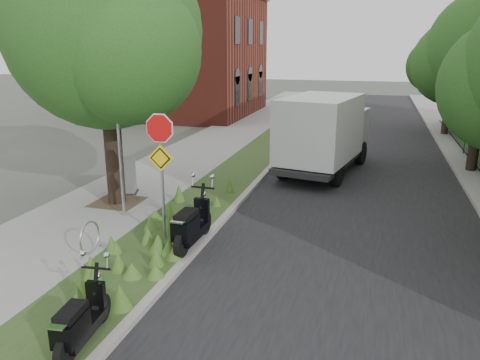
# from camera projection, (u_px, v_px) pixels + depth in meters

# --- Properties ---
(ground) EXTENTS (120.00, 120.00, 0.00)m
(ground) POSITION_uv_depth(u_px,v_px,m) (211.00, 261.00, 10.58)
(ground) COLOR #4C5147
(ground) RESTS_ON ground
(sidewalk_near) EXTENTS (3.50, 60.00, 0.12)m
(sidewalk_near) POSITION_uv_depth(u_px,v_px,m) (196.00, 153.00, 20.94)
(sidewalk_near) COLOR gray
(sidewalk_near) RESTS_ON ground
(verge) EXTENTS (2.00, 60.00, 0.12)m
(verge) POSITION_uv_depth(u_px,v_px,m) (256.00, 157.00, 20.20)
(verge) COLOR #26461E
(verge) RESTS_ON ground
(kerb_near) EXTENTS (0.20, 60.00, 0.13)m
(kerb_near) POSITION_uv_depth(u_px,v_px,m) (278.00, 159.00, 19.93)
(kerb_near) COLOR #9E9991
(kerb_near) RESTS_ON ground
(road) EXTENTS (7.00, 60.00, 0.01)m
(road) POSITION_uv_depth(u_px,v_px,m) (363.00, 166.00, 19.02)
(road) COLOR black
(road) RESTS_ON ground
(kerb_far) EXTENTS (0.20, 60.00, 0.13)m
(kerb_far) POSITION_uv_depth(u_px,v_px,m) (456.00, 170.00, 18.06)
(kerb_far) COLOR #9E9991
(kerb_far) RESTS_ON ground
(street_tree_main) EXTENTS (6.21, 5.54, 7.66)m
(street_tree_main) POSITION_uv_depth(u_px,v_px,m) (104.00, 42.00, 12.99)
(street_tree_main) COLOR black
(street_tree_main) RESTS_ON ground
(bare_post) EXTENTS (0.08, 0.08, 4.00)m
(bare_post) POSITION_uv_depth(u_px,v_px,m) (119.00, 145.00, 12.52)
(bare_post) COLOR #A5A8AD
(bare_post) RESTS_ON ground
(bike_hoop) EXTENTS (0.06, 0.78, 0.77)m
(bike_hoop) POSITION_uv_depth(u_px,v_px,m) (89.00, 237.00, 10.61)
(bike_hoop) COLOR #A5A8AD
(bike_hoop) RESTS_ON ground
(sign_assembly) EXTENTS (0.94, 0.08, 3.22)m
(sign_assembly) POSITION_uv_depth(u_px,v_px,m) (161.00, 151.00, 10.86)
(sign_assembly) COLOR #A5A8AD
(sign_assembly) RESTS_ON ground
(fence_far) EXTENTS (0.04, 24.00, 1.00)m
(fence_far) POSITION_uv_depth(u_px,v_px,m) (478.00, 156.00, 17.71)
(fence_far) COLOR black
(fence_far) RESTS_ON ground
(brick_building) EXTENTS (9.40, 10.40, 8.30)m
(brick_building) POSITION_uv_depth(u_px,v_px,m) (187.00, 53.00, 32.28)
(brick_building) COLOR maroon
(brick_building) RESTS_ON ground
(far_tree_c) EXTENTS (4.37, 3.89, 5.93)m
(far_tree_c) POSITION_uv_depth(u_px,v_px,m) (452.00, 61.00, 24.30)
(far_tree_c) COLOR black
(far_tree_c) RESTS_ON ground
(scooter_near) EXTENTS (0.47, 1.69, 0.80)m
(scooter_near) POSITION_uv_depth(u_px,v_px,m) (78.00, 327.00, 7.20)
(scooter_near) COLOR black
(scooter_near) RESTS_ON ground
(scooter_far) EXTENTS (0.43, 2.01, 0.96)m
(scooter_far) POSITION_uv_depth(u_px,v_px,m) (190.00, 229.00, 10.84)
(scooter_far) COLOR black
(scooter_far) RESTS_ON ground
(box_truck) EXTENTS (3.17, 5.87, 2.52)m
(box_truck) POSITION_uv_depth(u_px,v_px,m) (324.00, 130.00, 17.53)
(box_truck) COLOR #262628
(box_truck) RESTS_ON ground
(utility_cabinet) EXTENTS (1.01, 0.83, 1.16)m
(utility_cabinet) POSITION_uv_depth(u_px,v_px,m) (123.00, 176.00, 14.96)
(utility_cabinet) COLOR #262628
(utility_cabinet) RESTS_ON ground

